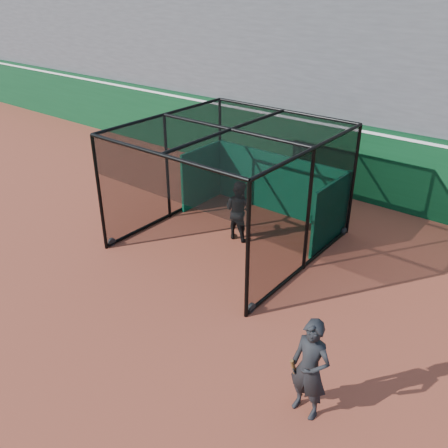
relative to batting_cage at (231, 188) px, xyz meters
The scene contains 6 objects.
ground 3.87m from the batting_cage, 80.45° to the right, with size 120.00×120.00×0.00m, color brown.
outfield_wall 5.07m from the batting_cage, 83.37° to the left, with size 50.00×0.50×2.50m.
grandstand 9.28m from the batting_cage, 86.20° to the left, with size 50.00×7.85×8.95m.
batting_cage is the anchor object (origin of this frame).
batter 0.78m from the batting_cage, 71.94° to the left, with size 0.84×0.65×1.73m, color black.
on_deck_player 6.18m from the batting_cage, 40.02° to the right, with size 0.72×0.50×1.89m.
Camera 1 is at (6.62, -5.86, 6.59)m, focal length 38.00 mm.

